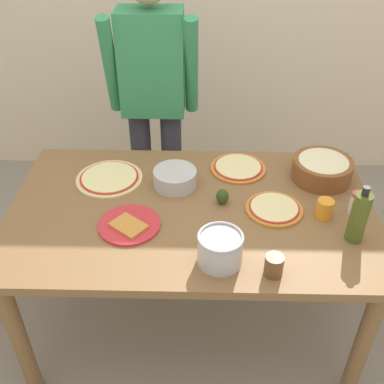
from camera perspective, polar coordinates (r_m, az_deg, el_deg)
The scene contains 15 objects.
ground at distance 2.56m, azimuth -0.03°, elevation -15.46°, with size 8.00×8.00×0.00m, color gray.
dining_table at distance 2.08m, azimuth -0.03°, elevation -3.96°, with size 1.60×0.96×0.76m.
person_cook at distance 2.59m, azimuth -4.80°, elevation 11.72°, with size 0.49×0.25×1.62m.
pizza_raw_on_board at distance 2.22m, azimuth -10.19°, elevation 1.69°, with size 0.31×0.31×0.02m.
pizza_cooked_on_tray at distance 2.03m, azimuth 10.12°, elevation -2.02°, with size 0.25×0.25×0.02m.
pizza_second_cooked at distance 2.27m, azimuth 5.72°, elevation 3.01°, with size 0.27×0.27×0.02m.
plate_with_slice at distance 1.94m, azimuth -7.77°, elevation -4.05°, with size 0.26×0.26×0.02m.
popcorn_bowl at distance 2.25m, azimuth 15.83°, elevation 2.94°, with size 0.28×0.28×0.11m.
mixing_bowl_steel at distance 2.13m, azimuth -2.12°, elevation 1.74°, with size 0.20×0.20×0.08m.
olive_oil_bottle at distance 1.91m, azimuth 19.94°, elevation -2.92°, with size 0.07×0.07×0.26m.
steel_pot at distance 1.73m, azimuth 3.49°, elevation -7.02°, with size 0.17×0.17×0.13m.
cup_orange at distance 2.02m, azimuth 16.07°, elevation -1.99°, with size 0.07×0.07×0.09m, color orange.
cup_small_brown at distance 1.72m, azimuth 10.09°, elevation -8.94°, with size 0.07×0.07×0.09m, color brown.
salt_shaker at distance 2.08m, azimuth 19.48°, elevation -1.27°, with size 0.04×0.04×0.11m.
avocado at distance 2.03m, azimuth 3.78°, elevation -0.55°, with size 0.06×0.06×0.07m, color #2D4219.
Camera 1 is at (0.04, -1.58, 2.01)m, focal length 43.11 mm.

